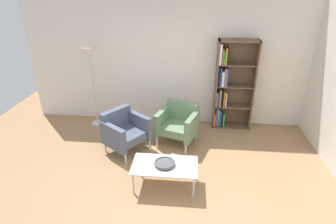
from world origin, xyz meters
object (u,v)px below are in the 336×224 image
(floor_lamp_torchiere, at_px, (90,61))
(bookshelf_tall, at_px, (230,86))
(coffee_table_low, at_px, (165,167))
(armchair_corner_red, at_px, (124,130))
(decorative_bowl, at_px, (165,163))
(armchair_spare_guest, at_px, (178,123))

(floor_lamp_torchiere, bearing_deg, bookshelf_tall, 3.54)
(coffee_table_low, height_order, armchair_corner_red, armchair_corner_red)
(armchair_corner_red, relative_size, floor_lamp_torchiere, 0.54)
(coffee_table_low, height_order, decorative_bowl, decorative_bowl)
(coffee_table_low, distance_m, decorative_bowl, 0.07)
(bookshelf_tall, distance_m, decorative_bowl, 2.47)
(coffee_table_low, distance_m, armchair_spare_guest, 1.36)
(bookshelf_tall, bearing_deg, floor_lamp_torchiere, -176.46)
(decorative_bowl, xyz_separation_m, armchair_spare_guest, (0.12, 1.36, -0.02))
(armchair_corner_red, bearing_deg, decorative_bowl, -101.98)
(bookshelf_tall, relative_size, armchair_corner_red, 2.01)
(floor_lamp_torchiere, bearing_deg, coffee_table_low, -48.32)
(armchair_spare_guest, height_order, floor_lamp_torchiere, floor_lamp_torchiere)
(decorative_bowl, height_order, floor_lamp_torchiere, floor_lamp_torchiere)
(bookshelf_tall, xyz_separation_m, coffee_table_low, (-1.15, -2.13, -0.56))
(armchair_corner_red, xyz_separation_m, armchair_spare_guest, (0.98, 0.40, 0.00))
(coffee_table_low, xyz_separation_m, decorative_bowl, (0.00, 0.00, 0.07))
(bookshelf_tall, relative_size, decorative_bowl, 5.94)
(coffee_table_low, height_order, armchair_spare_guest, armchair_spare_guest)
(bookshelf_tall, bearing_deg, armchair_corner_red, -149.89)
(coffee_table_low, relative_size, armchair_corner_red, 1.06)
(armchair_spare_guest, relative_size, floor_lamp_torchiere, 0.51)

